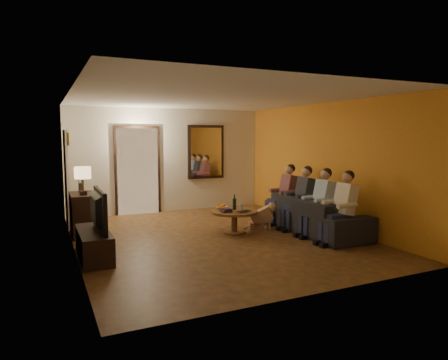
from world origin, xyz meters
name	(u,v)px	position (x,y,z in m)	size (l,w,h in m)	color
floor	(216,237)	(0.00, 0.00, 0.00)	(5.00, 6.00, 0.01)	#3E2910
ceiling	(216,98)	(0.00, 0.00, 2.60)	(5.00, 6.00, 0.01)	white
back_wall	(169,160)	(0.00, 3.00, 1.30)	(5.00, 0.02, 2.60)	beige
front_wall	(318,187)	(0.00, -3.00, 1.30)	(5.00, 0.02, 2.60)	beige
left_wall	(72,174)	(-2.50, 0.00, 1.30)	(0.02, 6.00, 2.60)	beige
right_wall	(324,165)	(2.50, 0.00, 1.30)	(0.02, 6.00, 2.60)	beige
orange_accent	(324,165)	(2.49, 0.00, 1.30)	(0.01, 6.00, 2.60)	orange
kitchen_doorway	(138,171)	(-0.80, 2.98, 1.05)	(1.00, 0.06, 2.10)	#FFE0A5
door_trim	(138,171)	(-0.80, 2.97, 1.05)	(1.12, 0.04, 2.22)	black
fridge_glimpse	(148,177)	(-0.55, 2.98, 0.90)	(0.45, 0.03, 1.70)	silver
mirror_frame	(206,152)	(1.00, 2.96, 1.50)	(1.00, 0.05, 1.40)	black
mirror_glass	(206,152)	(1.00, 2.93, 1.50)	(0.86, 0.02, 1.26)	white
white_door	(67,178)	(-2.46, 2.30, 1.02)	(0.06, 0.85, 2.04)	white
framed_art	(68,139)	(-2.47, 1.30, 1.85)	(0.03, 0.28, 0.24)	#B28C33
art_canvas	(69,139)	(-2.46, 1.30, 1.85)	(0.01, 0.22, 0.18)	brown
dresser	(83,214)	(-2.25, 1.28, 0.40)	(0.45, 0.91, 0.81)	black
table_lamp	(83,181)	(-2.25, 1.06, 1.08)	(0.30, 0.30, 0.54)	beige
flower_vase	(81,181)	(-2.25, 1.50, 1.03)	(0.14, 0.14, 0.44)	red
tv_stand	(94,244)	(-2.25, -0.37, 0.22)	(0.45, 1.31, 0.44)	black
tv	(93,210)	(-2.25, -0.37, 0.76)	(0.15, 1.11, 0.64)	black
sofa	(315,214)	(1.97, -0.42, 0.36)	(0.95, 2.44, 0.71)	black
person_a	(342,210)	(1.87, -1.32, 0.60)	(0.60, 0.40, 1.20)	tan
person_b	(321,205)	(1.87, -0.72, 0.60)	(0.60, 0.40, 1.20)	tan
person_c	(302,200)	(1.87, -0.12, 0.60)	(0.60, 0.40, 1.20)	tan
person_d	(286,196)	(1.87, 0.48, 0.60)	(0.60, 0.40, 1.20)	tan
dog	(261,216)	(1.13, 0.26, 0.28)	(0.56, 0.24, 0.56)	#B67554
coffee_table	(234,222)	(0.47, 0.18, 0.23)	(0.92, 0.92, 0.45)	brown
bowl	(221,208)	(0.29, 0.40, 0.48)	(0.26, 0.26, 0.06)	white
oranges	(221,204)	(0.29, 0.40, 0.55)	(0.20, 0.20, 0.08)	orange
wine_bottle	(234,202)	(0.52, 0.28, 0.60)	(0.07, 0.07, 0.31)	black
wine_glass	(241,207)	(0.65, 0.23, 0.50)	(0.06, 0.06, 0.10)	silver
book_stack	(226,210)	(0.25, 0.08, 0.48)	(0.20, 0.15, 0.07)	black
laptop	(246,212)	(0.57, -0.10, 0.46)	(0.33, 0.21, 0.03)	black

